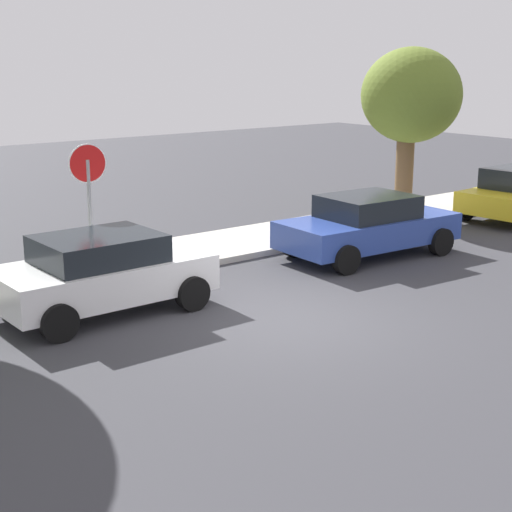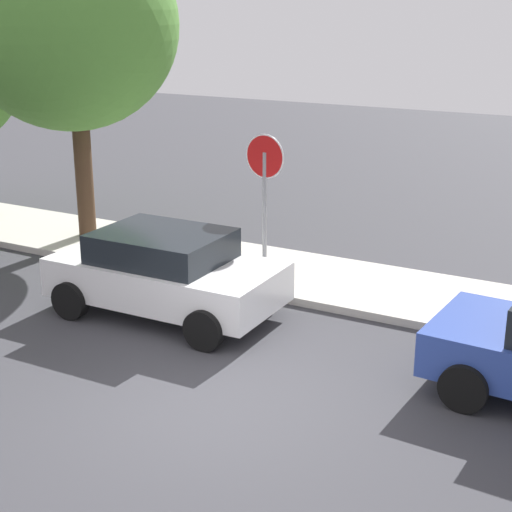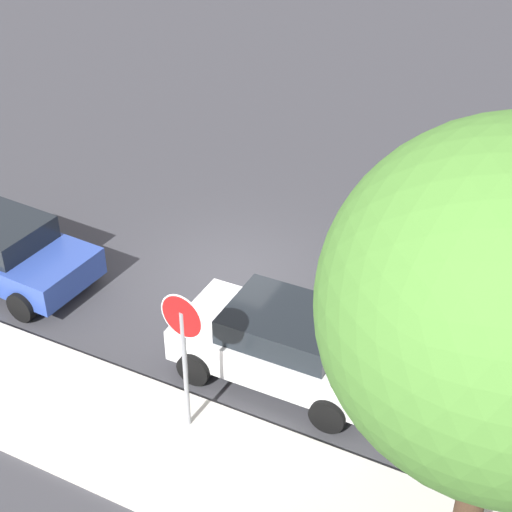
{
  "view_description": "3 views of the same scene",
  "coord_description": "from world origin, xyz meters",
  "px_view_note": "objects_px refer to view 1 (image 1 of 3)",
  "views": [
    {
      "loc": [
        -8.39,
        -9.9,
        4.48
      ],
      "look_at": [
        0.12,
        1.02,
        0.94
      ],
      "focal_mm": 55.0,
      "sensor_mm": 36.0,
      "label": 1
    },
    {
      "loc": [
        4.92,
        -7.61,
        4.99
      ],
      "look_at": [
        -0.33,
        1.96,
        1.45
      ],
      "focal_mm": 55.0,
      "sensor_mm": 36.0,
      "label": 2
    },
    {
      "loc": [
        -6.82,
        12.27,
        9.8
      ],
      "look_at": [
        -0.78,
        0.53,
        1.03
      ],
      "focal_mm": 55.0,
      "sensor_mm": 36.0,
      "label": 3
    }
  ],
  "objects_px": {
    "parked_car_white": "(102,272)",
    "street_tree_mid_block": "(411,97)",
    "stop_sign": "(89,187)",
    "parked_car_blue": "(368,225)"
  },
  "relations": [
    {
      "from": "stop_sign",
      "to": "street_tree_mid_block",
      "type": "bearing_deg",
      "value": 4.08
    },
    {
      "from": "stop_sign",
      "to": "parked_car_blue",
      "type": "distance_m",
      "value": 6.36
    },
    {
      "from": "parked_car_white",
      "to": "street_tree_mid_block",
      "type": "distance_m",
      "value": 11.78
    },
    {
      "from": "stop_sign",
      "to": "street_tree_mid_block",
      "type": "distance_m",
      "value": 10.49
    },
    {
      "from": "parked_car_white",
      "to": "parked_car_blue",
      "type": "xyz_separation_m",
      "value": [
        6.7,
        -0.05,
        -0.02
      ]
    },
    {
      "from": "stop_sign",
      "to": "street_tree_mid_block",
      "type": "height_order",
      "value": "street_tree_mid_block"
    },
    {
      "from": "stop_sign",
      "to": "street_tree_mid_block",
      "type": "relative_size",
      "value": 0.59
    },
    {
      "from": "street_tree_mid_block",
      "to": "parked_car_white",
      "type": "bearing_deg",
      "value": -166.25
    },
    {
      "from": "parked_car_white",
      "to": "street_tree_mid_block",
      "type": "relative_size",
      "value": 0.81
    },
    {
      "from": "parked_car_white",
      "to": "street_tree_mid_block",
      "type": "height_order",
      "value": "street_tree_mid_block"
    }
  ]
}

